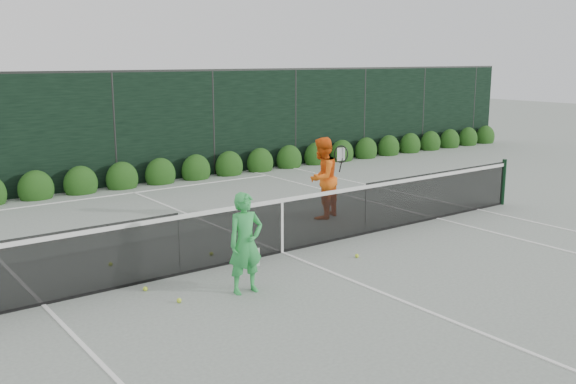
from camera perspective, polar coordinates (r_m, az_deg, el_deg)
ground at (r=11.37m, az=-0.54°, el=-5.41°), size 80.00×80.00×0.00m
tennis_net at (r=11.21m, az=-0.64°, el=-2.84°), size 12.90×0.10×1.07m
player_woman at (r=9.32m, az=-3.78°, el=-4.56°), size 0.63×0.40×1.49m
player_man at (r=13.63m, az=3.04°, el=1.25°), size 1.04×0.94×1.74m
court_lines at (r=11.37m, az=-0.54°, el=-5.38°), size 11.03×23.83×0.01m
windscreen_fence at (r=9.01m, az=9.67°, el=-0.22°), size 32.00×21.07×3.06m
hedge_row at (r=17.44m, az=-14.53°, el=1.10°), size 31.66×0.65×0.94m
tennis_balls at (r=10.45m, az=-6.94°, el=-6.86°), size 3.67×2.20×0.07m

